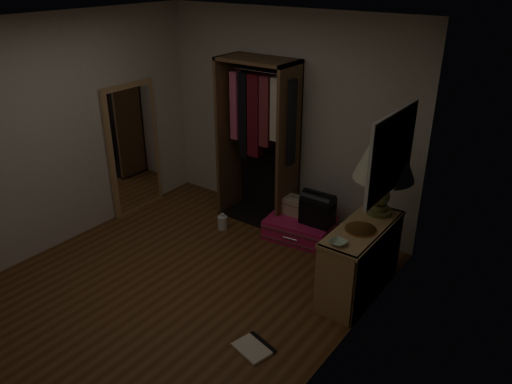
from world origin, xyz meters
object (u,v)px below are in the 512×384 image
console_bookshelf (361,257)px  floor_mirror (134,149)px  open_wardrobe (261,128)px  black_bag (318,207)px  table_lamp (385,163)px  train_case (295,206)px  pink_suitcase (300,228)px  white_jug (222,222)px

console_bookshelf → floor_mirror: floor_mirror is taller
console_bookshelf → open_wardrobe: open_wardrobe is taller
black_bag → table_lamp: size_ratio=0.55×
floor_mirror → table_lamp: size_ratio=2.27×
open_wardrobe → black_bag: (0.92, -0.14, -0.76)m
train_case → black_bag: black_bag is taller
floor_mirror → black_bag: 2.51m
floor_mirror → pink_suitcase: size_ratio=1.96×
pink_suitcase → table_lamp: bearing=-20.3°
train_case → table_lamp: size_ratio=0.42×
console_bookshelf → train_case: size_ratio=3.56×
floor_mirror → console_bookshelf: bearing=0.7°
open_wardrobe → floor_mirror: (-1.48, -0.77, -0.36)m
open_wardrobe → train_case: 1.03m
pink_suitcase → black_bag: black_bag is taller
train_case → black_bag: (0.35, -0.06, 0.10)m
console_bookshelf → table_lamp: table_lamp is taller
floor_mirror → white_jug: floor_mirror is taller
open_wardrobe → train_case: (0.57, -0.08, -0.86)m
console_bookshelf → black_bag: bearing=144.9°
black_bag → table_lamp: table_lamp is taller
console_bookshelf → floor_mirror: size_ratio=0.66×
train_case → table_lamp: table_lamp is taller
floor_mirror → train_case: floor_mirror is taller
table_lamp → white_jug: 2.29m
console_bookshelf → pink_suitcase: bearing=151.9°
console_bookshelf → black_bag: 1.03m
pink_suitcase → white_jug: 0.97m
floor_mirror → table_lamp: 3.29m
console_bookshelf → train_case: console_bookshelf is taller
table_lamp → white_jug: table_lamp is taller
table_lamp → console_bookshelf: bearing=-90.9°
open_wardrobe → white_jug: size_ratio=9.58×
pink_suitcase → black_bag: bearing=0.7°
floor_mirror → pink_suitcase: 2.38m
console_bookshelf → open_wardrobe: 2.07m
open_wardrobe → table_lamp: (1.76, -0.41, 0.09)m
table_lamp → pink_suitcase: bearing=167.2°
console_bookshelf → white_jug: (-1.94, 0.16, -0.30)m
open_wardrobe → white_jug: open_wardrobe is taller
console_bookshelf → white_jug: bearing=175.3°
console_bookshelf → white_jug: console_bookshelf is taller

